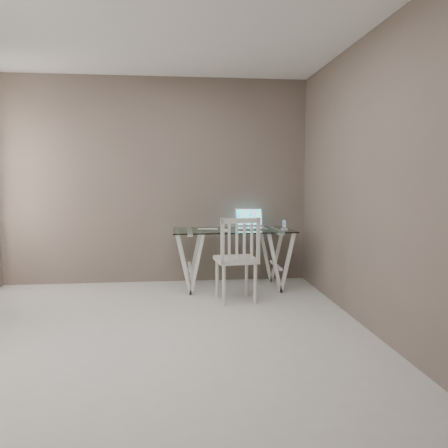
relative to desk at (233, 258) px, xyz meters
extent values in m
plane|color=beige|center=(-0.96, -1.79, -0.38)|extent=(4.50, 4.50, 0.00)
cube|color=white|center=(-0.96, -1.79, 2.32)|extent=(4.00, 4.50, 0.02)
cube|color=#6A5C53|center=(-0.96, 0.46, 0.97)|extent=(4.00, 0.02, 2.70)
cube|color=#6A5C53|center=(-0.96, -4.04, 0.97)|extent=(4.00, 0.02, 2.70)
cube|color=#6A5C53|center=(1.04, -1.79, 0.97)|extent=(0.02, 4.50, 2.70)
cube|color=silver|center=(0.00, 0.00, 0.36)|extent=(1.50, 0.70, 0.01)
cube|color=white|center=(-0.55, 0.00, -0.02)|extent=(0.24, 0.62, 0.72)
cube|color=white|center=(0.55, 0.00, -0.02)|extent=(0.24, 0.62, 0.72)
cube|color=silver|center=(-0.05, -0.57, 0.09)|extent=(0.49, 0.49, 0.04)
cylinder|color=silver|center=(-0.20, -0.77, -0.16)|extent=(0.04, 0.04, 0.45)
cylinder|color=silver|center=(0.15, -0.73, -0.16)|extent=(0.04, 0.04, 0.45)
cylinder|color=silver|center=(-0.24, -0.41, -0.16)|extent=(0.04, 0.04, 0.45)
cylinder|color=silver|center=(0.11, -0.37, -0.16)|extent=(0.04, 0.04, 0.45)
cube|color=silver|center=(-0.02, -0.77, 0.33)|extent=(0.44, 0.08, 0.49)
cube|color=silver|center=(0.24, 0.09, 0.37)|extent=(0.37, 0.25, 0.02)
cube|color=#19D899|center=(0.24, 0.25, 0.50)|extent=(0.37, 0.08, 0.24)
cube|color=silver|center=(-0.32, 0.05, 0.37)|extent=(0.27, 0.11, 0.01)
ellipsoid|color=white|center=(-0.13, -0.24, 0.38)|extent=(0.12, 0.07, 0.04)
cube|color=white|center=(0.64, -0.06, 0.37)|extent=(0.07, 0.07, 0.02)
cube|color=black|center=(0.64, -0.05, 0.44)|extent=(0.06, 0.03, 0.12)
camera|label=1|loc=(-0.70, -5.39, 1.00)|focal=35.00mm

